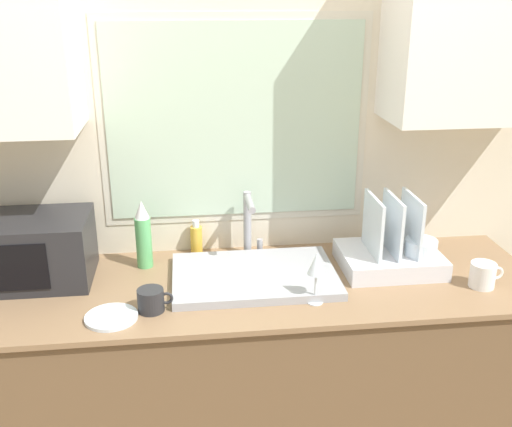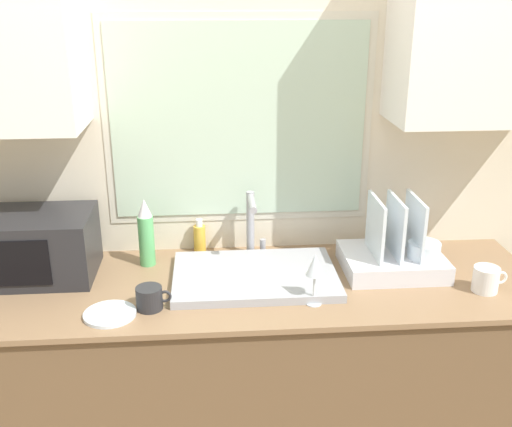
% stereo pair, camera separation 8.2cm
% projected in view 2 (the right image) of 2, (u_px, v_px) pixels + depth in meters
% --- Properties ---
extents(countertop, '(2.19, 0.67, 0.89)m').
position_uv_depth(countertop, '(246.00, 383.00, 2.35)').
color(countertop, brown).
rests_on(countertop, ground_plane).
extents(wall_back, '(6.00, 0.38, 2.60)m').
position_uv_depth(wall_back, '(239.00, 123.00, 2.29)').
color(wall_back, beige).
rests_on(wall_back, ground_plane).
extents(sink_basin, '(0.60, 0.41, 0.03)m').
position_uv_depth(sink_basin, '(255.00, 276.00, 2.21)').
color(sink_basin, '#9EA0A5').
rests_on(sink_basin, countertop).
extents(faucet, '(0.08, 0.19, 0.26)m').
position_uv_depth(faucet, '(252.00, 219.00, 2.35)').
color(faucet, '#99999E').
rests_on(faucet, countertop).
extents(microwave, '(0.49, 0.31, 0.24)m').
position_uv_depth(microwave, '(26.00, 246.00, 2.20)').
color(microwave, '#232326').
rests_on(microwave, countertop).
extents(dish_rack, '(0.37, 0.30, 0.29)m').
position_uv_depth(dish_rack, '(395.00, 255.00, 2.26)').
color(dish_rack, silver).
rests_on(dish_rack, countertop).
extents(spray_bottle, '(0.06, 0.06, 0.27)m').
position_uv_depth(spray_bottle, '(146.00, 234.00, 2.29)').
color(spray_bottle, '#59B266').
rests_on(spray_bottle, countertop).
extents(soap_bottle, '(0.05, 0.05, 0.14)m').
position_uv_depth(soap_bottle, '(200.00, 238.00, 2.43)').
color(soap_bottle, gold).
rests_on(soap_bottle, countertop).
extents(mug_near_sink, '(0.12, 0.09, 0.08)m').
position_uv_depth(mug_near_sink, '(150.00, 298.00, 2.00)').
color(mug_near_sink, '#262628').
rests_on(mug_near_sink, countertop).
extents(wine_glass, '(0.06, 0.06, 0.19)m').
position_uv_depth(wine_glass, '(315.00, 267.00, 1.99)').
color(wine_glass, silver).
rests_on(wine_glass, countertop).
extents(mug_by_rack, '(0.12, 0.09, 0.09)m').
position_uv_depth(mug_by_rack, '(486.00, 279.00, 2.11)').
color(mug_by_rack, white).
rests_on(mug_by_rack, countertop).
extents(small_plate, '(0.17, 0.17, 0.01)m').
position_uv_depth(small_plate, '(110.00, 314.00, 1.97)').
color(small_plate, silver).
rests_on(small_plate, countertop).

